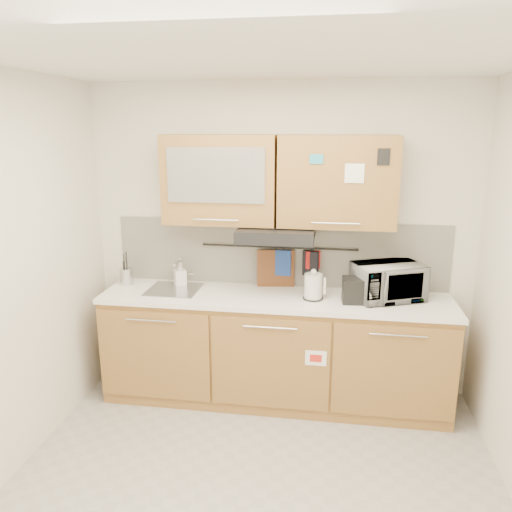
% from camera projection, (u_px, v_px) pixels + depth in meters
% --- Properties ---
extents(floor, '(3.20, 3.20, 0.00)m').
position_uv_depth(floor, '(252.00, 498.00, 3.11)').
color(floor, '#9E9993').
rests_on(floor, ground).
extents(ceiling, '(3.20, 3.20, 0.00)m').
position_uv_depth(ceiling, '(250.00, 51.00, 2.45)').
color(ceiling, white).
rests_on(ceiling, wall_back).
extents(wall_back, '(3.20, 0.00, 3.20)m').
position_uv_depth(wall_back, '(280.00, 241.00, 4.21)').
color(wall_back, silver).
rests_on(wall_back, ground).
extents(base_cabinet, '(2.80, 0.64, 0.88)m').
position_uv_depth(base_cabinet, '(274.00, 354.00, 4.15)').
color(base_cabinet, olive).
rests_on(base_cabinet, floor).
extents(countertop, '(2.82, 0.62, 0.04)m').
position_uv_depth(countertop, '(275.00, 298.00, 4.02)').
color(countertop, white).
rests_on(countertop, base_cabinet).
extents(backsplash, '(2.80, 0.02, 0.56)m').
position_uv_depth(backsplash, '(279.00, 253.00, 4.23)').
color(backsplash, silver).
rests_on(backsplash, countertop).
extents(upper_cabinets, '(1.82, 0.37, 0.70)m').
position_uv_depth(upper_cabinets, '(277.00, 180.00, 3.91)').
color(upper_cabinets, olive).
rests_on(upper_cabinets, wall_back).
extents(range_hood, '(0.60, 0.46, 0.10)m').
position_uv_depth(range_hood, '(276.00, 234.00, 3.94)').
color(range_hood, black).
rests_on(range_hood, upper_cabinets).
extents(sink, '(0.42, 0.40, 0.26)m').
position_uv_depth(sink, '(174.00, 289.00, 4.15)').
color(sink, silver).
rests_on(sink, countertop).
extents(utensil_rail, '(1.30, 0.02, 0.02)m').
position_uv_depth(utensil_rail, '(279.00, 247.00, 4.18)').
color(utensil_rail, black).
rests_on(utensil_rail, backsplash).
extents(utensil_crock, '(0.13, 0.13, 0.28)m').
position_uv_depth(utensil_crock, '(127.00, 276.00, 4.29)').
color(utensil_crock, '#BABABF').
rests_on(utensil_crock, countertop).
extents(kettle, '(0.18, 0.16, 0.25)m').
position_uv_depth(kettle, '(313.00, 287.00, 3.92)').
color(kettle, silver).
rests_on(kettle, countertop).
extents(toaster, '(0.27, 0.17, 0.20)m').
position_uv_depth(toaster, '(359.00, 290.00, 3.84)').
color(toaster, black).
rests_on(toaster, countertop).
extents(microwave, '(0.61, 0.53, 0.28)m').
position_uv_depth(microwave, '(388.00, 282.00, 3.91)').
color(microwave, '#999999').
rests_on(microwave, countertop).
extents(soap_bottle, '(0.13, 0.13, 0.21)m').
position_uv_depth(soap_bottle, '(180.00, 274.00, 4.25)').
color(soap_bottle, '#999999').
rests_on(soap_bottle, countertop).
extents(cutting_board, '(0.32, 0.06, 0.39)m').
position_uv_depth(cutting_board, '(276.00, 272.00, 4.22)').
color(cutting_board, brown).
rests_on(cutting_board, utensil_rail).
extents(oven_mitt, '(0.13, 0.04, 0.22)m').
position_uv_depth(oven_mitt, '(283.00, 263.00, 4.19)').
color(oven_mitt, navy).
rests_on(oven_mitt, utensil_rail).
extents(dark_pouch, '(0.14, 0.09, 0.21)m').
position_uv_depth(dark_pouch, '(311.00, 264.00, 4.15)').
color(dark_pouch, black).
rests_on(dark_pouch, utensil_rail).
extents(pot_holder, '(0.12, 0.05, 0.15)m').
position_uv_depth(pot_holder, '(313.00, 260.00, 4.14)').
color(pot_holder, red).
rests_on(pot_holder, utensil_rail).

